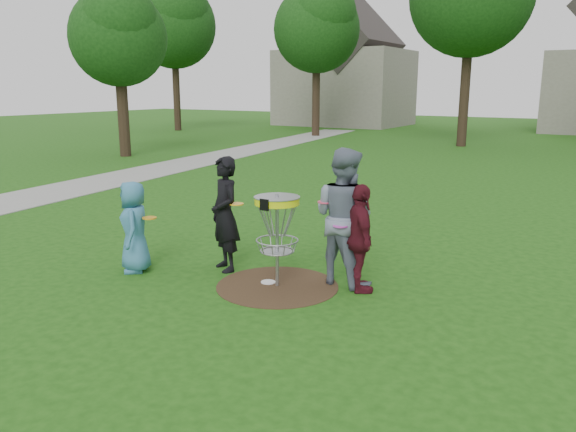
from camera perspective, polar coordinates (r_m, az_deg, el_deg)
The scene contains 11 objects.
ground at distance 8.32m, azimuth -1.09°, elevation -7.13°, with size 100.00×100.00×0.00m, color #19470F.
dirt_patch at distance 8.32m, azimuth -1.09°, elevation -7.10°, with size 1.80×1.80×0.01m, color #47331E.
concrete_path at distance 20.56m, azimuth -12.67°, elevation 4.71°, with size 2.20×40.00×0.02m, color #9E9E99.
player_blue at distance 9.11m, azimuth -15.35°, elevation -1.06°, with size 0.70×0.46×1.44m, color teal.
player_black at distance 8.85m, azimuth -6.43°, elevation 0.17°, with size 0.66×0.43×1.82m, color black.
player_grey at distance 8.23m, azimuth 5.67°, elevation -0.06°, with size 0.98×0.77×2.02m, color slate.
player_maroon at distance 7.96m, azimuth 7.34°, elevation -2.29°, with size 0.91×0.38×1.55m, color #4F121D.
disc_on_grass at distance 8.45m, azimuth -2.03°, elevation -6.74°, with size 0.22×0.22×0.02m, color silver.
disc_golf_basket at distance 8.02m, azimuth -1.12°, elevation -0.28°, with size 0.66×0.67×1.38m.
held_discs at distance 8.32m, azimuth -2.85°, elevation 0.38°, with size 3.09×1.19×0.37m.
tree_row at distance 27.71m, azimuth 24.87°, elevation 18.80°, with size 51.20×17.42×9.90m.
Camera 1 is at (4.22, -6.57, 2.86)m, focal length 35.00 mm.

